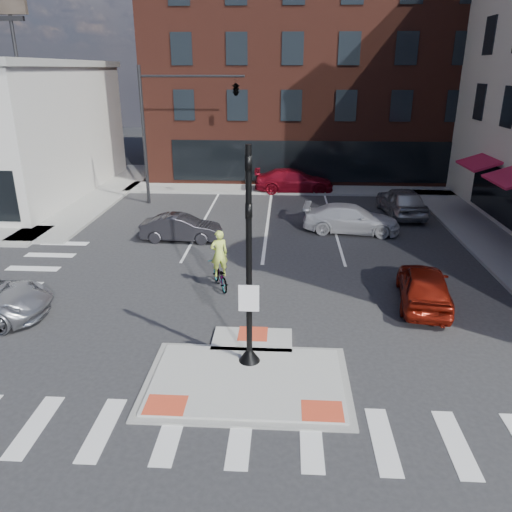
# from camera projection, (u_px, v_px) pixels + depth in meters

# --- Properties ---
(ground) EXTENTS (120.00, 120.00, 0.00)m
(ground) POSITION_uv_depth(u_px,v_px,m) (248.00, 372.00, 13.65)
(ground) COLOR #28282B
(ground) RESTS_ON ground
(refuge_island) EXTENTS (5.40, 4.65, 0.13)m
(refuge_island) POSITION_uv_depth(u_px,v_px,m) (248.00, 376.00, 13.39)
(refuge_island) COLOR gray
(refuge_island) RESTS_ON ground
(sidewalk_e) EXTENTS (3.00, 24.00, 0.15)m
(sidewalk_e) POSITION_uv_depth(u_px,v_px,m) (504.00, 252.00, 22.37)
(sidewalk_e) COLOR gray
(sidewalk_e) RESTS_ON ground
(sidewalk_n) EXTENTS (26.00, 3.00, 0.15)m
(sidewalk_n) POSITION_uv_depth(u_px,v_px,m) (316.00, 189.00, 34.02)
(sidewalk_n) COLOR gray
(sidewalk_n) RESTS_ON ground
(building_n) EXTENTS (24.40, 18.40, 15.50)m
(building_n) POSITION_uv_depth(u_px,v_px,m) (313.00, 69.00, 40.63)
(building_n) COLOR #4A1F17
(building_n) RESTS_ON ground
(building_far_left) EXTENTS (10.00, 12.00, 10.00)m
(building_far_left) POSITION_uv_depth(u_px,v_px,m) (247.00, 93.00, 60.70)
(building_far_left) COLOR slate
(building_far_left) RESTS_ON ground
(building_far_right) EXTENTS (12.00, 12.00, 12.00)m
(building_far_right) POSITION_uv_depth(u_px,v_px,m) (353.00, 84.00, 61.50)
(building_far_right) COLOR brown
(building_far_right) RESTS_ON ground
(signal_pole) EXTENTS (0.60, 0.60, 5.98)m
(signal_pole) POSITION_uv_depth(u_px,v_px,m) (249.00, 288.00, 13.19)
(signal_pole) COLOR black
(signal_pole) RESTS_ON refuge_island
(mast_arm_signal) EXTENTS (6.10, 2.24, 8.00)m
(mast_arm_signal) POSITION_uv_depth(u_px,v_px,m) (210.00, 98.00, 28.48)
(mast_arm_signal) COLOR black
(mast_arm_signal) RESTS_ON ground
(red_sedan) EXTENTS (2.28, 4.36, 1.42)m
(red_sedan) POSITION_uv_depth(u_px,v_px,m) (424.00, 286.00, 17.36)
(red_sedan) COLOR maroon
(red_sedan) RESTS_ON ground
(white_pickup) EXTENTS (5.00, 2.51, 1.39)m
(white_pickup) POSITION_uv_depth(u_px,v_px,m) (351.00, 219.00, 25.15)
(white_pickup) COLOR white
(white_pickup) RESTS_ON ground
(bg_car_dark) EXTENTS (3.84, 1.42, 1.26)m
(bg_car_dark) POSITION_uv_depth(u_px,v_px,m) (181.00, 228.00, 23.93)
(bg_car_dark) COLOR #28272D
(bg_car_dark) RESTS_ON ground
(bg_car_silver) EXTENTS (2.32, 4.89, 1.62)m
(bg_car_silver) POSITION_uv_depth(u_px,v_px,m) (401.00, 201.00, 28.02)
(bg_car_silver) COLOR #A8ACB0
(bg_car_silver) RESTS_ON ground
(bg_car_red) EXTENTS (5.34, 2.36, 1.52)m
(bg_car_red) POSITION_uv_depth(u_px,v_px,m) (294.00, 181.00, 33.39)
(bg_car_red) COLOR maroon
(bg_car_red) RESTS_ON ground
(cyclist) EXTENTS (1.26, 1.90, 2.25)m
(cyclist) POSITION_uv_depth(u_px,v_px,m) (220.00, 268.00, 18.73)
(cyclist) COLOR #3F3F44
(cyclist) RESTS_ON ground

